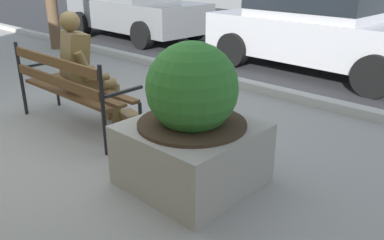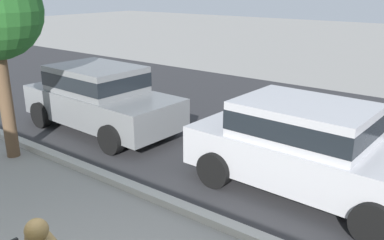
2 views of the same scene
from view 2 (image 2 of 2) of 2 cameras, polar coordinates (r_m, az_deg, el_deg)
The scene contains 4 objects.
street_surface at distance 10.03m, azimuth 18.29°, elevation -2.28°, with size 60.00×9.00×0.01m, color #2D2D30.
curb_stone at distance 6.23m, azimuth 3.25°, elevation -13.85°, with size 60.00×0.20×0.12m, color #B2AFA8.
parked_car_grey at distance 10.06m, azimuth -12.73°, elevation 3.26°, with size 4.16×2.04×1.56m.
parked_car_silver at distance 7.06m, azimuth 15.78°, elevation -3.44°, with size 4.16×2.04×1.56m.
Camera 2 is at (2.94, -1.48, 3.37)m, focal length 38.23 mm.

